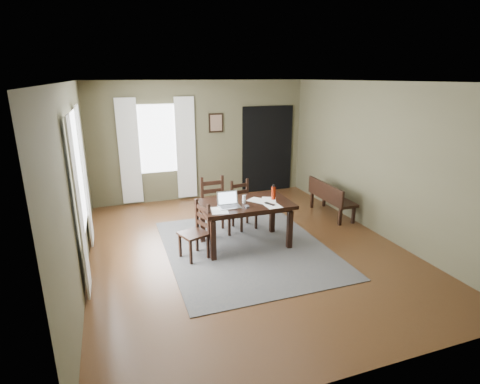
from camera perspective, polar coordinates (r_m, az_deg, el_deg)
name	(u,v)px	position (r m, az deg, el deg)	size (l,w,h in m)	color
ground	(246,248)	(6.40, 0.90, -8.53)	(5.00, 6.00, 0.01)	#492C16
room_shell	(246,142)	(5.84, 0.98, 7.66)	(5.02, 6.02, 2.71)	brown
rug	(246,247)	(6.39, 0.90, -8.44)	(2.60, 3.20, 0.01)	#474747
dining_table	(245,208)	(6.23, 0.80, -2.42)	(1.52, 0.91, 0.76)	black
chair_end	(196,231)	(5.94, -6.70, -5.97)	(0.50, 0.50, 0.90)	black
chair_back_left	(215,207)	(6.80, -3.82, -2.26)	(0.47, 0.47, 1.04)	black
chair_back_right	(243,205)	(7.06, 0.48, -2.03)	(0.46, 0.46, 0.90)	black
bench	(330,196)	(7.89, 13.51, -0.59)	(0.40, 1.26, 0.71)	black
laptop	(229,203)	(6.00, -1.74, -1.65)	(0.35, 0.28, 0.24)	#B7B7BC
computer_mouse	(247,207)	(5.96, 1.08, -2.24)	(0.06, 0.10, 0.03)	#3F3F42
tv_remote	(270,204)	(6.12, 4.55, -1.82)	(0.05, 0.19, 0.02)	black
drinking_glass	(244,199)	(6.16, 0.61, -1.09)	(0.06, 0.06, 0.13)	silver
water_bottle	(273,193)	(6.34, 5.12, -0.11)	(0.08, 0.08, 0.26)	#B1280D
paper_a	(220,210)	(5.84, -3.13, -2.83)	(0.25, 0.33, 0.00)	white
paper_b	(272,205)	(6.08, 4.95, -2.06)	(0.24, 0.31, 0.00)	white
paper_c	(258,200)	(6.31, 2.78, -1.29)	(0.25, 0.32, 0.00)	white
paper_d	(269,200)	(6.34, 4.39, -1.20)	(0.24, 0.31, 0.00)	white
window_left	(78,174)	(5.78, -23.47, 2.54)	(0.01, 1.30, 1.70)	white
window_back	(157,139)	(8.54, -12.48, 7.90)	(1.00, 0.01, 1.50)	white
curtain_left_near	(79,209)	(5.05, -23.31, -2.37)	(0.03, 0.48, 2.30)	silver
curtain_left_far	(85,177)	(6.63, -22.56, 2.15)	(0.03, 0.48, 2.30)	silver
curtain_back_left	(129,152)	(8.50, -16.51, 5.84)	(0.44, 0.03, 2.30)	silver
curtain_back_right	(186,149)	(8.64, -8.25, 6.55)	(0.44, 0.03, 2.30)	silver
framed_picture	(216,123)	(8.75, -3.68, 10.47)	(0.34, 0.03, 0.44)	black
doorway_back	(267,149)	(9.29, 4.18, 6.49)	(1.30, 0.03, 2.10)	black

